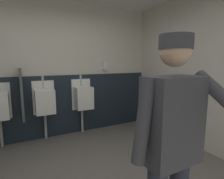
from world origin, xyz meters
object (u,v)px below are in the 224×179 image
at_px(urinal_middle, 45,101).
at_px(urinal_right, 83,97).
at_px(trash_bin, 159,121).
at_px(soap_dispenser, 105,66).
at_px(person, 172,138).

relative_size(urinal_middle, urinal_right, 1.00).
xyz_separation_m(urinal_right, trash_bin, (1.24, -0.93, -0.41)).
xyz_separation_m(urinal_middle, trash_bin, (1.99, -0.93, -0.41)).
height_order(urinal_middle, soap_dispenser, soap_dispenser).
bearing_deg(urinal_middle, person, -78.90).
bearing_deg(trash_bin, urinal_right, 143.05).
xyz_separation_m(urinal_right, person, (-0.23, -2.65, 0.20)).
distance_m(person, trash_bin, 2.34).
height_order(urinal_middle, person, person).
bearing_deg(person, soap_dispenser, 73.97).
bearing_deg(trash_bin, person, -130.51).
height_order(trash_bin, soap_dispenser, soap_dispenser).
xyz_separation_m(urinal_middle, urinal_right, (0.75, 0.00, 0.00)).
relative_size(urinal_middle, soap_dispenser, 6.89).
height_order(person, trash_bin, person).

